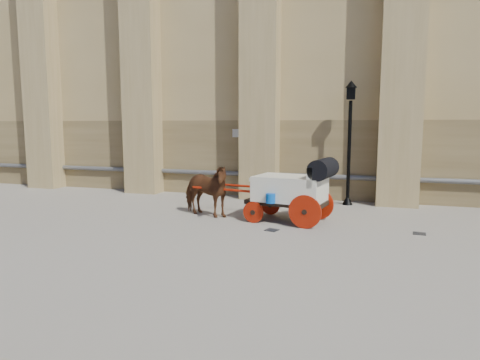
% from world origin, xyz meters
% --- Properties ---
extents(ground, '(90.00, 90.00, 0.00)m').
position_xyz_m(ground, '(0.00, 0.00, 0.00)').
color(ground, gray).
rests_on(ground, ground).
extents(horse, '(2.12, 1.47, 1.64)m').
position_xyz_m(horse, '(-1.79, -0.06, 0.82)').
color(horse, brown).
rests_on(horse, ground).
extents(carriage, '(4.46, 1.84, 1.90)m').
position_xyz_m(carriage, '(1.01, -0.03, 1.02)').
color(carriage, black).
rests_on(carriage, ground).
extents(street_lamp, '(0.41, 0.41, 4.34)m').
position_xyz_m(street_lamp, '(2.34, 3.25, 2.32)').
color(street_lamp, black).
rests_on(street_lamp, ground).
extents(drain_grate_near, '(0.40, 0.40, 0.01)m').
position_xyz_m(drain_grate_near, '(0.61, -1.20, 0.01)').
color(drain_grate_near, black).
rests_on(drain_grate_near, ground).
extents(drain_grate_far, '(0.35, 0.35, 0.01)m').
position_xyz_m(drain_grate_far, '(4.39, -0.43, 0.01)').
color(drain_grate_far, black).
rests_on(drain_grate_far, ground).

